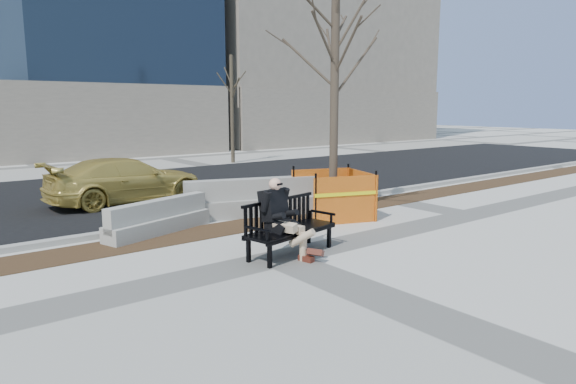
% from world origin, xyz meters
% --- Properties ---
extents(ground, '(120.00, 120.00, 0.00)m').
position_xyz_m(ground, '(0.00, 0.00, 0.00)').
color(ground, beige).
rests_on(ground, ground).
extents(mulch_strip, '(40.00, 1.20, 0.02)m').
position_xyz_m(mulch_strip, '(0.00, 2.60, 0.00)').
color(mulch_strip, '#47301C').
rests_on(mulch_strip, ground).
extents(asphalt_street, '(60.00, 10.40, 0.01)m').
position_xyz_m(asphalt_street, '(0.00, 8.80, 0.00)').
color(asphalt_street, black).
rests_on(asphalt_street, ground).
extents(curb, '(60.00, 0.25, 0.12)m').
position_xyz_m(curb, '(0.00, 3.55, 0.06)').
color(curb, '#9E9B93').
rests_on(curb, ground).
extents(bench, '(2.10, 1.09, 1.07)m').
position_xyz_m(bench, '(0.32, 0.05, 0.00)').
color(bench, black).
rests_on(bench, ground).
extents(seated_man, '(0.83, 1.16, 1.48)m').
position_xyz_m(seated_man, '(0.05, 0.05, 0.00)').
color(seated_man, black).
rests_on(seated_man, ground).
extents(tree_fence, '(3.20, 3.20, 6.28)m').
position_xyz_m(tree_fence, '(3.21, 1.99, 0.00)').
color(tree_fence, orange).
rests_on(tree_fence, ground).
extents(sedan, '(4.64, 2.07, 1.32)m').
position_xyz_m(sedan, '(-0.17, 7.16, 0.00)').
color(sedan, gold).
rests_on(sedan, ground).
extents(jersey_barrier_left, '(2.70, 1.32, 0.76)m').
position_xyz_m(jersey_barrier_left, '(-0.97, 3.14, 0.00)').
color(jersey_barrier_left, '#A19F97').
rests_on(jersey_barrier_left, ground).
extents(jersey_barrier_right, '(3.46, 1.71, 0.98)m').
position_xyz_m(jersey_barrier_right, '(1.68, 3.40, 0.00)').
color(jersey_barrier_right, gray).
rests_on(jersey_barrier_right, ground).
extents(far_tree_right, '(2.44, 2.44, 5.68)m').
position_xyz_m(far_tree_right, '(7.96, 14.45, 0.00)').
color(far_tree_right, '#4A3F2F').
rests_on(far_tree_right, ground).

